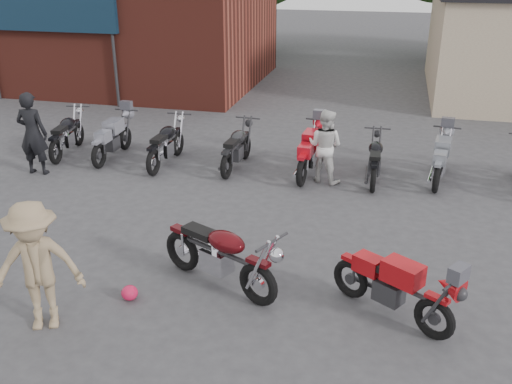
% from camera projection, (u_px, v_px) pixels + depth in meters
% --- Properties ---
extents(ground, '(90.00, 90.00, 0.00)m').
position_uv_depth(ground, '(227.00, 288.00, 8.89)').
color(ground, '#393A3C').
extents(brick_building, '(12.00, 8.00, 4.00)m').
position_uv_depth(brick_building, '(108.00, 29.00, 22.59)').
color(brick_building, maroon).
rests_on(brick_building, ground).
extents(vintage_motorcycle, '(2.29, 1.59, 1.27)m').
position_uv_depth(vintage_motorcycle, '(220.00, 251.00, 8.68)').
color(vintage_motorcycle, '#4A090D').
rests_on(vintage_motorcycle, ground).
extents(sportbike, '(1.97, 1.58, 1.12)m').
position_uv_depth(sportbike, '(394.00, 283.00, 7.98)').
color(sportbike, '#B60F14').
rests_on(sportbike, ground).
extents(helmet, '(0.30, 0.30, 0.23)m').
position_uv_depth(helmet, '(130.00, 293.00, 8.56)').
color(helmet, '#D01641').
rests_on(helmet, ground).
extents(person_dark, '(0.74, 0.51, 1.94)m').
position_uv_depth(person_dark, '(33.00, 134.00, 13.11)').
color(person_dark, black).
rests_on(person_dark, ground).
extents(person_light, '(0.96, 0.84, 1.67)m').
position_uv_depth(person_light, '(325.00, 146.00, 12.71)').
color(person_light, silver).
rests_on(person_light, ground).
extents(person_tan, '(1.40, 1.12, 1.89)m').
position_uv_depth(person_tan, '(37.00, 267.00, 7.64)').
color(person_tan, '#967F5C').
rests_on(person_tan, ground).
extents(row_bike_0, '(0.95, 2.08, 1.16)m').
position_uv_depth(row_bike_0, '(67.00, 132.00, 14.54)').
color(row_bike_0, black).
rests_on(row_bike_0, ground).
extents(row_bike_1, '(0.67, 1.99, 1.15)m').
position_uv_depth(row_bike_1, '(112.00, 136.00, 14.26)').
color(row_bike_1, gray).
rests_on(row_bike_1, ground).
extents(row_bike_2, '(0.72, 2.04, 1.18)m').
position_uv_depth(row_bike_2, '(166.00, 141.00, 13.82)').
color(row_bike_2, black).
rests_on(row_bike_2, ground).
extents(row_bike_3, '(0.75, 2.00, 1.14)m').
position_uv_depth(row_bike_3, '(237.00, 145.00, 13.59)').
color(row_bike_3, '#242527').
rests_on(row_bike_3, ground).
extents(row_bike_4, '(0.84, 2.13, 1.21)m').
position_uv_depth(row_bike_4, '(310.00, 150.00, 13.20)').
color(row_bike_4, red).
rests_on(row_bike_4, ground).
extents(row_bike_5, '(0.67, 1.93, 1.11)m').
position_uv_depth(row_bike_5, '(375.00, 157.00, 12.86)').
color(row_bike_5, black).
rests_on(row_bike_5, ground).
extents(row_bike_6, '(0.93, 2.06, 1.15)m').
position_uv_depth(row_bike_6, '(441.00, 157.00, 12.82)').
color(row_bike_6, gray).
rests_on(row_bike_6, ground).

